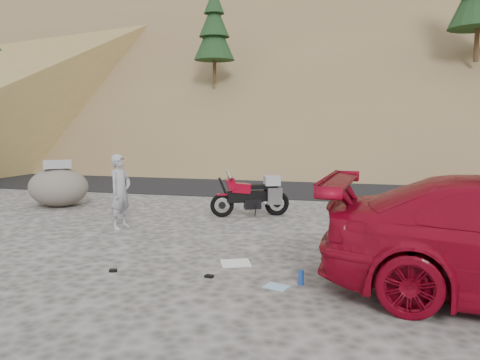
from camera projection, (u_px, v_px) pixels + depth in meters
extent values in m
plane|color=#464441|center=(212.00, 245.00, 9.10)|extent=(140.00, 140.00, 0.00)
cube|color=black|center=(280.00, 184.00, 17.80)|extent=(120.00, 7.00, 0.05)
cube|color=brown|center=(345.00, 48.00, 36.60)|extent=(110.00, 51.90, 46.72)
cube|color=brown|center=(345.00, 44.00, 36.56)|extent=(110.00, 43.28, 36.46)
cube|color=brown|center=(348.00, 21.00, 55.14)|extent=(120.00, 40.00, 30.00)
cylinder|color=#3B2315|center=(215.00, 69.00, 22.90)|extent=(0.17, 0.17, 1.40)
cone|color=black|center=(214.00, 37.00, 22.70)|extent=(2.00, 2.00, 2.25)
cone|color=black|center=(214.00, 18.00, 22.59)|extent=(1.50, 1.50, 1.76)
cone|color=black|center=(214.00, 0.00, 22.48)|extent=(1.00, 1.00, 1.26)
cylinder|color=#3B2315|center=(477.00, 41.00, 21.02)|extent=(0.22, 0.22, 1.82)
cylinder|color=#3B2315|center=(1.00, 101.00, 28.16)|extent=(0.15, 0.15, 1.26)
torus|color=black|center=(222.00, 205.00, 11.71)|extent=(0.60, 0.34, 0.60)
cylinder|color=black|center=(222.00, 205.00, 11.71)|extent=(0.19, 0.12, 0.18)
torus|color=black|center=(277.00, 204.00, 11.96)|extent=(0.64, 0.37, 0.64)
cylinder|color=black|center=(277.00, 204.00, 11.96)|extent=(0.21, 0.15, 0.20)
cylinder|color=black|center=(225.00, 192.00, 11.68)|extent=(0.34, 0.19, 0.74)
cylinder|color=black|center=(230.00, 178.00, 11.66)|extent=(0.26, 0.54, 0.04)
cube|color=black|center=(249.00, 197.00, 11.80)|extent=(1.09, 0.63, 0.27)
cube|color=black|center=(252.00, 204.00, 11.84)|extent=(0.49, 0.41, 0.26)
cube|color=maroon|center=(241.00, 188.00, 11.74)|extent=(0.55, 0.44, 0.28)
cube|color=maroon|center=(231.00, 184.00, 11.68)|extent=(0.38, 0.39, 0.32)
cube|color=silver|center=(228.00, 174.00, 11.64)|extent=(0.21, 0.29, 0.23)
cube|color=black|center=(258.00, 187.00, 11.81)|extent=(0.54, 0.38, 0.11)
cube|color=black|center=(271.00, 188.00, 11.88)|extent=(0.36, 0.28, 0.09)
cube|color=#AEADB2|center=(275.00, 196.00, 11.67)|extent=(0.38, 0.24, 0.41)
cube|color=#AEADB2|center=(270.00, 193.00, 12.14)|extent=(0.38, 0.24, 0.41)
cube|color=#9B9CA1|center=(272.00, 181.00, 11.86)|extent=(0.48, 0.44, 0.24)
cube|color=maroon|center=(222.00, 195.00, 11.67)|extent=(0.30, 0.21, 0.04)
cylinder|color=black|center=(256.00, 211.00, 11.71)|extent=(0.10, 0.18, 0.33)
cylinder|color=#AEADB2|center=(271.00, 202.00, 11.79)|extent=(0.42, 0.24, 0.12)
imported|color=#9B9CA1|center=(122.00, 228.00, 10.55)|extent=(0.52, 0.68, 1.67)
ellipsoid|color=#57524B|center=(58.00, 187.00, 13.16)|extent=(2.10, 1.97, 1.09)
cube|color=#9B9CA1|center=(57.00, 165.00, 13.08)|extent=(0.82, 0.78, 0.18)
cube|color=white|center=(236.00, 263.00, 7.96)|extent=(0.61, 0.58, 0.02)
cylinder|color=#184094|center=(358.00, 259.00, 7.95)|extent=(0.41, 0.22, 0.16)
cylinder|color=#184094|center=(301.00, 278.00, 6.93)|extent=(0.10, 0.10, 0.22)
cone|color=#B00B13|center=(418.00, 285.00, 6.70)|extent=(0.15, 0.15, 0.17)
cube|color=black|center=(209.00, 276.00, 7.26)|extent=(0.14, 0.11, 0.04)
cube|color=black|center=(113.00, 270.00, 7.53)|extent=(0.14, 0.12, 0.04)
cube|color=#90C4DF|center=(277.00, 287.00, 6.84)|extent=(0.39, 0.33, 0.01)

